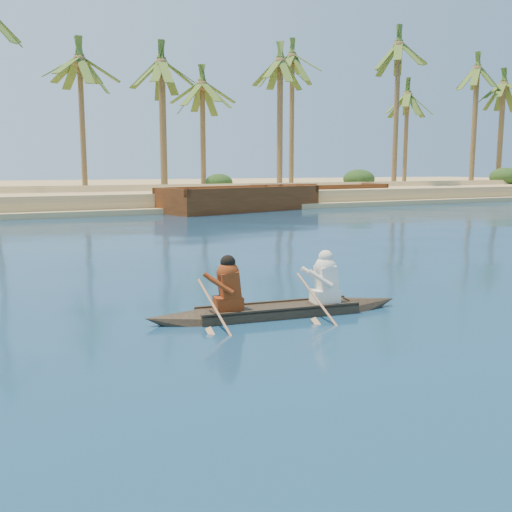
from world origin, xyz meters
name	(u,v)px	position (x,y,z in m)	size (l,w,h in m)	color
ground	(395,263)	(0.00, 0.00, 0.00)	(160.00, 160.00, 0.00)	#0B2246
sandy_embankment	(94,192)	(0.00, 46.89, 0.53)	(150.00, 51.00, 1.50)	#D9C37A
palm_grove	(119,108)	(0.00, 35.00, 8.00)	(110.00, 14.00, 16.00)	#426122
shrub_cluster	(133,191)	(0.00, 31.50, 1.20)	(100.00, 6.00, 2.40)	#1B3714
canoe	(278,302)	(-6.49, -4.00, 0.29)	(5.49, 1.52, 1.50)	#39301F
barge_mid	(241,201)	(5.45, 22.88, 0.70)	(12.68, 6.94, 2.01)	#632F15
barge_right	(322,196)	(14.80, 26.55, 0.68)	(12.03, 5.10, 1.95)	#632F15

